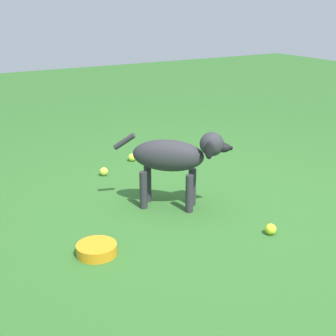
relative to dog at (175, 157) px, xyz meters
name	(u,v)px	position (x,y,z in m)	size (l,w,h in m)	color
ground	(213,212)	(-0.17, 0.20, -0.35)	(14.00, 14.00, 0.00)	#2D6026
dog	(175,157)	(0.00, 0.00, 0.00)	(0.61, 0.55, 0.52)	#2D2D33
tennis_ball_0	(132,157)	(-0.18, -1.00, -0.31)	(0.07, 0.07, 0.07)	#C5E03E
tennis_ball_1	(271,229)	(-0.28, 0.63, -0.31)	(0.07, 0.07, 0.07)	#C5D52B
tennis_ball_2	(104,171)	(0.17, -0.79, -0.31)	(0.07, 0.07, 0.07)	#CBD73F
water_bowl	(97,249)	(0.69, 0.33, -0.32)	(0.22, 0.22, 0.06)	orange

